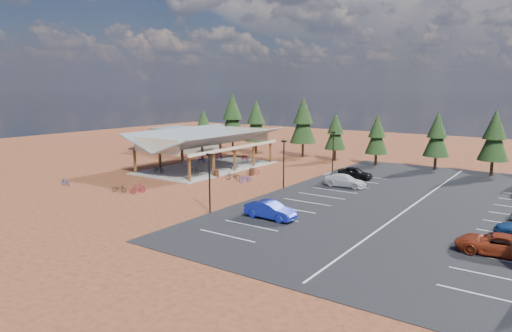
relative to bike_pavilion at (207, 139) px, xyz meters
name	(u,v)px	position (x,y,z in m)	size (l,w,h in m)	color
ground	(235,186)	(10.00, -7.00, -3.82)	(140.00, 140.00, 0.00)	#5F2819
asphalt_lot	(415,204)	(28.50, -4.00, -3.80)	(27.00, 44.00, 0.04)	black
concrete_pad	(207,167)	(0.00, 0.00, -3.77)	(10.60, 18.60, 0.10)	gray
bike_pavilion	(207,139)	(0.00, 0.00, 0.00)	(11.65, 19.40, 4.97)	#5A3219
outbuilding	(187,139)	(-14.00, 11.00, -1.80)	(11.00, 7.00, 3.90)	#ADA593
lamp_post_0	(209,179)	(15.00, -17.00, -0.85)	(0.50, 0.25, 5.14)	black
lamp_post_1	(284,161)	(15.00, -5.00, -0.85)	(0.50, 0.25, 5.14)	black
lamp_post_2	(333,149)	(15.00, 7.00, -0.85)	(0.50, 0.25, 5.14)	black
trash_bin_0	(217,173)	(5.12, -4.24, -3.37)	(0.60, 0.60, 0.90)	#3E2516
trash_bin_1	(252,172)	(8.03, -1.00, -3.37)	(0.60, 0.60, 0.90)	#3E2516
pine_0	(204,125)	(-13.10, 14.22, 0.43)	(2.99, 2.99, 6.98)	#382314
pine_1	(232,116)	(-6.55, 14.00, 2.16)	(4.21, 4.21, 9.80)	#382314
pine_2	(256,121)	(-1.99, 14.27, 1.56)	(3.78, 3.78, 8.81)	#382314
pine_3	(303,120)	(5.88, 15.55, 1.87)	(4.00, 4.00, 9.31)	#382314
pine_4	(335,131)	(11.45, 15.18, 0.53)	(3.06, 3.06, 7.14)	#382314
pine_5	(377,135)	(17.97, 14.33, 0.50)	(3.04, 3.04, 7.08)	#382314
pine_6	(437,135)	(25.49, 15.55, 0.82)	(3.27, 3.27, 7.61)	#382314
pine_7	(494,136)	(32.16, 15.03, 1.12)	(3.47, 3.47, 8.09)	#382314
bike_0	(159,169)	(-2.20, -6.72, -3.23)	(0.65, 1.86, 0.98)	black
bike_1	(186,163)	(-2.77, -1.25, -3.19)	(0.50, 1.77, 1.06)	#9B9FA3
bike_2	(201,159)	(-3.27, 2.45, -3.25)	(0.63, 1.81, 0.95)	navy
bike_3	(219,155)	(-3.22, 6.35, -3.17)	(0.52, 1.84, 1.11)	maroon
bike_4	(193,170)	(1.63, -4.52, -3.29)	(0.57, 1.64, 0.86)	black
bike_5	(205,168)	(2.16, -2.93, -3.22)	(0.47, 1.67, 1.00)	gray
bike_6	(233,164)	(3.09, 1.61, -3.26)	(0.62, 1.77, 0.93)	navy
bike_7	(245,158)	(0.84, 7.32, -3.27)	(0.42, 1.49, 0.90)	maroon
bike_10	(65,182)	(-5.18, -17.61, -3.37)	(0.61, 1.74, 0.91)	navy
bike_11	(138,188)	(4.15, -15.51, -3.31)	(0.48, 1.70, 1.02)	maroon
bike_12	(119,188)	(2.10, -16.23, -3.41)	(0.54, 1.56, 0.82)	black
bike_14	(245,179)	(9.92, -5.01, -3.36)	(0.62, 1.78, 0.93)	#1A23A0
bike_15	(253,171)	(7.97, -0.61, -3.34)	(0.46, 1.63, 0.98)	#9F2C1E
bike_16	(233,176)	(7.88, -4.62, -3.32)	(0.66, 1.90, 1.00)	black
car_1	(270,210)	(20.21, -15.55, -3.06)	(1.52, 4.36, 1.44)	navy
car_3	(345,181)	(20.13, -0.69, -3.12)	(1.86, 4.57, 1.33)	silver
car_4	(355,173)	(19.28, 4.08, -3.10)	(1.62, 4.03, 1.37)	black
car_6	(496,244)	(36.43, -14.08, -3.11)	(2.25, 4.88, 1.36)	#953116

